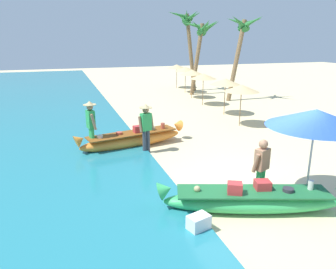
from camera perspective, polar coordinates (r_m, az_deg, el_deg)
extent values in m
plane|color=beige|center=(8.99, 14.52, -9.45)|extent=(80.00, 80.00, 0.00)
ellipsoid|color=#38B760|center=(7.84, 14.70, -11.46)|extent=(4.13, 2.00, 0.50)
cone|color=#38B760|center=(7.46, -0.47, -9.78)|extent=(0.53, 0.54, 0.50)
cube|color=#1E6435|center=(7.72, 14.84, -9.81)|extent=(3.51, 1.80, 0.04)
sphere|color=tan|center=(7.47, 5.18, -9.60)|extent=(0.15, 0.15, 0.15)
cube|color=#B73333|center=(7.46, 11.78, -9.38)|extent=(0.41, 0.38, 0.28)
cube|color=#B73333|center=(7.83, 16.44, -8.65)|extent=(0.41, 0.38, 0.22)
cylinder|color=#2D2D33|center=(7.93, 20.58, -9.25)|extent=(0.25, 0.25, 0.10)
cylinder|color=silver|center=(8.20, 24.02, -8.25)|extent=(0.12, 0.12, 0.24)
ellipsoid|color=orange|center=(11.98, -6.32, -1.00)|extent=(4.07, 1.57, 0.54)
cone|color=orange|center=(12.78, 1.61, 1.71)|extent=(0.50, 0.52, 0.51)
cone|color=orange|center=(11.27, -15.42, -0.94)|extent=(0.50, 0.52, 0.51)
cube|color=brown|center=(11.90, -6.36, 0.24)|extent=(3.44, 1.45, 0.04)
cylinder|color=silver|center=(11.48, -12.03, -0.38)|extent=(0.22, 0.22, 0.10)
cylinder|color=#B74C38|center=(11.75, -8.68, 0.19)|extent=(0.24, 0.24, 0.10)
cube|color=#B73333|center=(11.90, -5.48, 0.92)|extent=(0.31, 0.31, 0.26)
sphere|color=tan|center=(12.15, -2.70, 1.15)|extent=(0.20, 0.20, 0.20)
cylinder|color=#B74C38|center=(12.36, -0.95, 1.52)|extent=(0.16, 0.16, 0.24)
cylinder|color=#333842|center=(11.33, -3.57, -1.21)|extent=(0.14, 0.14, 0.82)
cylinder|color=#333842|center=(11.26, -4.19, -1.33)|extent=(0.14, 0.14, 0.82)
cube|color=green|center=(11.10, -3.95, 2.25)|extent=(0.41, 0.31, 0.61)
cylinder|color=brown|center=(11.21, -2.88, 2.14)|extent=(0.14, 0.22, 0.55)
cylinder|color=brown|center=(10.99, -4.93, 1.80)|extent=(0.14, 0.22, 0.55)
sphere|color=brown|center=(11.00, -4.00, 4.38)|extent=(0.22, 0.22, 0.22)
cylinder|color=tan|center=(10.99, -4.00, 4.79)|extent=(0.44, 0.44, 0.02)
cone|color=tan|center=(10.97, -4.01, 5.15)|extent=(0.26, 0.26, 0.12)
cylinder|color=green|center=(8.29, 15.74, -8.71)|extent=(0.14, 0.14, 0.82)
cylinder|color=green|center=(8.40, 16.27, -8.41)|extent=(0.14, 0.14, 0.82)
cube|color=#9E7051|center=(8.09, 16.39, -4.22)|extent=(0.42, 0.34, 0.53)
cylinder|color=#9E7051|center=(7.93, 15.33, -4.93)|extent=(0.16, 0.21, 0.48)
cylinder|color=#9E7051|center=(8.30, 17.11, -4.11)|extent=(0.16, 0.21, 0.48)
sphere|color=#9E7051|center=(7.96, 16.61, -1.63)|extent=(0.22, 0.22, 0.22)
cylinder|color=green|center=(11.63, -13.45, -0.95)|extent=(0.14, 0.14, 0.91)
cylinder|color=green|center=(11.50, -13.23, -1.13)|extent=(0.14, 0.14, 0.91)
cube|color=green|center=(11.36, -13.59, 2.64)|extent=(0.30, 0.40, 0.62)
cylinder|color=#9E7051|center=(11.59, -13.85, 2.64)|extent=(0.22, 0.13, 0.56)
cylinder|color=#9E7051|center=(11.17, -13.10, 2.17)|extent=(0.22, 0.13, 0.56)
sphere|color=#9E7051|center=(11.27, -13.74, 4.76)|extent=(0.22, 0.22, 0.22)
cylinder|color=tan|center=(11.26, -13.77, 5.16)|extent=(0.44, 0.44, 0.02)
cone|color=tan|center=(11.24, -13.79, 5.51)|extent=(0.26, 0.26, 0.12)
cylinder|color=#B7B7BC|center=(8.45, 24.01, -3.65)|extent=(0.05, 0.05, 2.30)
cone|color=blue|center=(8.19, 24.79, 2.68)|extent=(2.27, 2.27, 0.42)
cylinder|color=#333338|center=(8.87, 23.16, -10.47)|extent=(0.36, 0.36, 0.06)
cylinder|color=#8E6B47|center=(15.10, 12.75, 5.03)|extent=(0.04, 0.04, 1.90)
cone|color=tan|center=(14.97, 12.95, 8.02)|extent=(1.60, 1.60, 0.32)
cylinder|color=#8E6B47|center=(17.30, 10.04, 6.60)|extent=(0.04, 0.04, 1.90)
cone|color=tan|center=(17.18, 10.18, 9.23)|extent=(1.60, 1.60, 0.32)
cylinder|color=#8E6B47|center=(19.69, 6.23, 7.95)|extent=(0.04, 0.04, 1.90)
cone|color=tan|center=(19.59, 6.30, 10.26)|extent=(1.60, 1.60, 0.32)
cylinder|color=#8E6B47|center=(22.04, 4.24, 8.91)|extent=(0.04, 0.04, 1.90)
cone|color=tan|center=(21.95, 4.29, 10.98)|extent=(1.60, 1.60, 0.32)
cylinder|color=#8E6B47|center=(24.39, 3.09, 9.67)|extent=(0.04, 0.04, 1.90)
cone|color=tan|center=(24.31, 3.12, 11.54)|extent=(1.60, 1.60, 0.32)
cylinder|color=#8E6B47|center=(26.72, 1.55, 10.28)|extent=(0.04, 0.04, 1.90)
cone|color=tan|center=(26.64, 1.56, 11.99)|extent=(1.60, 1.60, 0.32)
cylinder|color=brown|center=(23.49, 5.15, 13.06)|extent=(0.98, 0.28, 4.96)
cone|color=#287033|center=(23.82, 7.25, 18.30)|extent=(1.76, 0.38, 1.19)
cone|color=#287033|center=(24.09, 6.61, 18.49)|extent=(1.64, 1.58, 1.01)
cone|color=#287033|center=(23.91, 5.35, 18.52)|extent=(0.89, 1.59, 1.00)
cone|color=#287033|center=(23.66, 4.73, 18.76)|extent=(1.93, 1.30, 0.78)
cone|color=#287033|center=(23.31, 5.41, 18.39)|extent=(1.42, 0.87, 1.12)
cone|color=#287033|center=(23.08, 6.56, 18.50)|extent=(0.57, 2.01, 1.10)
cone|color=#287033|center=(23.34, 7.13, 18.46)|extent=(1.20, 1.65, 1.08)
cylinder|color=brown|center=(25.20, 4.06, 14.16)|extent=(1.02, 0.28, 5.70)
cone|color=#287033|center=(25.29, 4.28, 20.10)|extent=(1.59, 0.51, 1.02)
cone|color=#287033|center=(25.62, 3.38, 19.96)|extent=(1.07, 1.89, 1.19)
cone|color=#287033|center=(25.36, 2.57, 20.03)|extent=(1.05, 1.48, 1.10)
cone|color=#287033|center=(24.90, 2.16, 20.42)|extent=(1.97, 0.40, 0.77)
cone|color=#287033|center=(24.62, 3.34, 20.11)|extent=(0.97, 1.69, 1.15)
cone|color=#287033|center=(24.81, 4.09, 20.13)|extent=(0.94, 1.49, 1.06)
cylinder|color=brown|center=(21.47, 12.03, 12.61)|extent=(1.12, 0.28, 5.08)
cone|color=#287033|center=(21.83, 14.49, 18.79)|extent=(1.58, 0.58, 0.81)
cone|color=#287033|center=(22.08, 13.24, 18.58)|extent=(0.89, 1.53, 1.05)
cone|color=#287033|center=(21.70, 12.33, 18.98)|extent=(1.43, 1.15, 0.76)
cone|color=#287033|center=(21.19, 12.68, 18.81)|extent=(1.91, 1.32, 1.02)
cone|color=#287033|center=(21.32, 14.52, 18.68)|extent=(0.88, 1.93, 1.01)
cube|color=silver|center=(6.90, 5.45, -15.58)|extent=(0.52, 0.42, 0.40)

